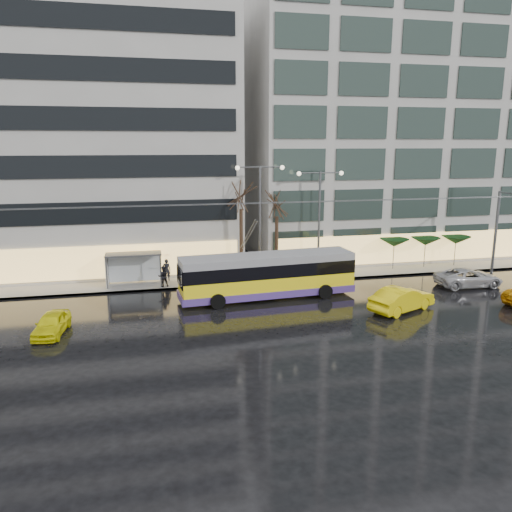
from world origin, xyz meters
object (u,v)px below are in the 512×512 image
object	(u,v)px
street_lamp_near	(260,206)
taxi_a	(52,324)
trolleybus	(267,277)
bus_shelter	(129,262)

from	to	relation	value
street_lamp_near	taxi_a	world-z (taller)	street_lamp_near
street_lamp_near	trolleybus	bearing A→B (deg)	-97.01
street_lamp_near	taxi_a	distance (m)	18.13
trolleybus	taxi_a	world-z (taller)	trolleybus
bus_shelter	street_lamp_near	xyz separation A→B (m)	(10.38, 0.11, 4.03)
bus_shelter	trolleybus	bearing A→B (deg)	-28.21
bus_shelter	taxi_a	bearing A→B (deg)	-114.11
bus_shelter	street_lamp_near	world-z (taller)	street_lamp_near
street_lamp_near	bus_shelter	bearing A→B (deg)	-179.37
trolleybus	street_lamp_near	world-z (taller)	street_lamp_near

